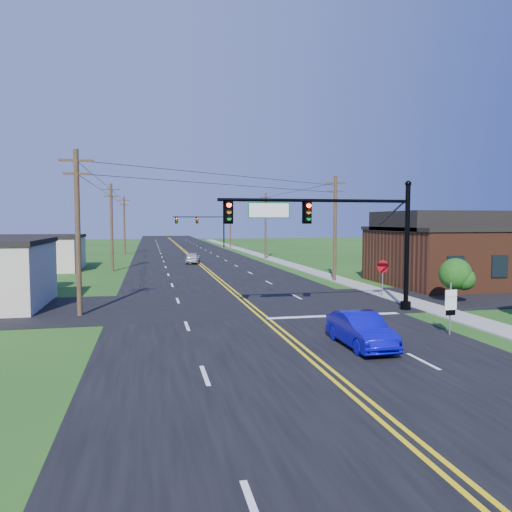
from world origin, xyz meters
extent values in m
plane|color=#1D4313|center=(0.00, 0.00, 0.00)|extent=(260.00, 260.00, 0.00)
cube|color=black|center=(0.00, 50.00, 0.02)|extent=(16.00, 220.00, 0.04)
cube|color=black|center=(0.00, 12.00, 0.02)|extent=(70.00, 10.00, 0.04)
cube|color=gray|center=(10.50, 40.00, 0.04)|extent=(2.00, 160.00, 0.08)
cylinder|color=black|center=(8.80, 8.00, 3.60)|extent=(0.28, 0.28, 7.20)
cylinder|color=black|center=(8.80, 8.00, 0.25)|extent=(0.60, 0.60, 0.50)
sphere|color=black|center=(8.80, 8.00, 7.30)|extent=(0.36, 0.36, 0.36)
cylinder|color=black|center=(3.30, 8.00, 6.30)|extent=(11.00, 0.18, 0.18)
cube|color=#04571C|center=(0.60, 8.00, 5.75)|extent=(2.30, 0.06, 0.85)
cylinder|color=black|center=(8.80, 80.00, 3.60)|extent=(0.28, 0.28, 7.20)
cylinder|color=black|center=(8.80, 80.00, 0.25)|extent=(0.60, 0.60, 0.50)
sphere|color=black|center=(8.80, 80.00, 7.30)|extent=(0.36, 0.36, 0.36)
cylinder|color=black|center=(3.80, 80.00, 6.00)|extent=(10.00, 0.18, 0.18)
cube|color=#04571C|center=(0.60, 80.00, 5.45)|extent=(2.30, 0.06, 0.85)
cube|color=#522817|center=(20.00, 18.00, 2.20)|extent=(14.00, 11.00, 4.40)
cube|color=black|center=(20.00, 18.00, 4.55)|extent=(14.20, 11.20, 0.30)
cube|color=beige|center=(-19.00, 38.00, 1.70)|extent=(12.00, 9.00, 3.40)
cube|color=black|center=(-19.00, 38.00, 3.55)|extent=(12.20, 9.20, 0.30)
cylinder|color=#3E261C|center=(-9.50, 10.00, 4.50)|extent=(0.28, 0.28, 9.00)
cube|color=#3E261C|center=(-9.50, 10.00, 8.40)|extent=(1.80, 0.12, 0.12)
cube|color=#3E261C|center=(-9.50, 10.00, 7.70)|extent=(1.40, 0.12, 0.12)
cylinder|color=#3E261C|center=(-9.50, 35.00, 4.50)|extent=(0.28, 0.28, 9.00)
cube|color=#3E261C|center=(-9.50, 35.00, 8.40)|extent=(1.80, 0.12, 0.12)
cube|color=#3E261C|center=(-9.50, 35.00, 7.70)|extent=(1.40, 0.12, 0.12)
cylinder|color=#3E261C|center=(-9.50, 62.00, 4.50)|extent=(0.28, 0.28, 9.00)
cube|color=#3E261C|center=(-9.50, 62.00, 8.40)|extent=(1.80, 0.12, 0.12)
cube|color=#3E261C|center=(-9.50, 62.00, 7.70)|extent=(1.40, 0.12, 0.12)
cylinder|color=#3E261C|center=(9.80, 22.00, 4.50)|extent=(0.28, 0.28, 9.00)
cube|color=#3E261C|center=(9.80, 22.00, 8.40)|extent=(1.80, 0.12, 0.12)
cube|color=#3E261C|center=(9.80, 22.00, 7.70)|extent=(1.40, 0.12, 0.12)
cylinder|color=#3E261C|center=(9.80, 48.00, 4.50)|extent=(0.28, 0.28, 9.00)
cube|color=#3E261C|center=(9.80, 48.00, 8.40)|extent=(1.80, 0.12, 0.12)
cube|color=#3E261C|center=(9.80, 48.00, 7.70)|extent=(1.40, 0.12, 0.12)
cylinder|color=#3E261C|center=(9.80, 78.00, 4.50)|extent=(0.28, 0.28, 9.00)
cube|color=#3E261C|center=(9.80, 78.00, 8.40)|extent=(1.80, 0.12, 0.12)
cube|color=#3E261C|center=(9.80, 78.00, 7.70)|extent=(1.40, 0.12, 0.12)
cylinder|color=#3E261C|center=(16.00, 26.00, 0.92)|extent=(0.24, 0.24, 1.85)
sphere|color=#174610|center=(16.00, 26.00, 2.60)|extent=(3.00, 3.00, 3.00)
cylinder|color=#3E261C|center=(13.00, 9.50, 0.66)|extent=(0.24, 0.24, 1.32)
sphere|color=#174610|center=(13.00, 9.50, 1.86)|extent=(2.00, 2.00, 2.00)
cylinder|color=#3E261C|center=(-14.00, 22.00, 0.77)|extent=(0.24, 0.24, 1.54)
sphere|color=#174610|center=(-14.00, 22.00, 2.17)|extent=(2.40, 2.40, 2.40)
imported|color=#0B08B7|center=(2.64, 0.43, 0.70)|extent=(1.51, 4.28, 1.41)
imported|color=#BABABF|center=(-0.60, 42.43, 0.68)|extent=(2.23, 4.21, 1.36)
cylinder|color=slate|center=(7.50, 1.67, 1.21)|extent=(0.08, 0.08, 2.41)
cube|color=white|center=(7.50, 1.64, 1.92)|extent=(0.60, 0.07, 0.33)
cube|color=white|center=(7.50, 1.64, 1.48)|extent=(0.60, 0.07, 0.60)
cube|color=black|center=(7.50, 1.64, 1.04)|extent=(0.49, 0.06, 0.24)
cylinder|color=slate|center=(9.76, 12.93, 1.19)|extent=(0.09, 0.09, 2.37)
cylinder|color=#9F0910|center=(9.76, 12.90, 2.09)|extent=(0.90, 0.12, 0.90)
camera|label=1|loc=(-5.75, -18.25, 5.16)|focal=35.00mm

